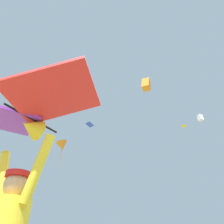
{
  "coord_description": "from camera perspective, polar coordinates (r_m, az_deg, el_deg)",
  "views": [
    {
      "loc": [
        1.45,
        -1.2,
        0.93
      ],
      "look_at": [
        -0.31,
        1.91,
        3.41
      ],
      "focal_mm": 34.42,
      "sensor_mm": 36.0,
      "label": 1
    }
  ],
  "objects": [
    {
      "name": "distant_kite_white_mid_right",
      "position": [
        37.51,
        22.42,
        -1.46
      ],
      "size": [
        0.98,
        1.0,
        1.11
      ],
      "color": "white"
    },
    {
      "name": "distant_kite_orange_high_left",
      "position": [
        18.95,
        9.08,
        7.21
      ],
      "size": [
        0.75,
        0.85,
        1.16
      ],
      "color": "orange"
    },
    {
      "name": "held_stunt_kite",
      "position": [
        2.53,
        -21.49,
        -0.21
      ],
      "size": [
        1.9,
        1.06,
        0.41
      ],
      "color": "black"
    },
    {
      "name": "distant_kite_yellow_high_right",
      "position": [
        27.87,
        18.56,
        -3.52
      ],
      "size": [
        0.61,
        0.6,
        0.21
      ],
      "color": "yellow"
    },
    {
      "name": "distant_kite_orange_low_right",
      "position": [
        14.33,
        -13.13,
        -8.74
      ],
      "size": [
        0.95,
        0.99,
        1.74
      ],
      "color": "orange"
    },
    {
      "name": "distant_kite_blue_low_left",
      "position": [
        16.32,
        -5.89,
        -3.28
      ],
      "size": [
        0.72,
        0.7,
        0.26
      ],
      "color": "blue"
    }
  ]
}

